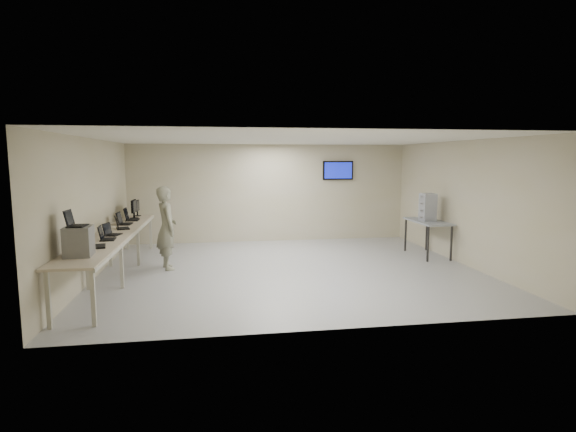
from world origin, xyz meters
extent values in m
cube|color=#9D9D9D|center=(0.00, 0.00, 0.00)|extent=(8.00, 7.00, 0.01)
cube|color=beige|center=(0.00, 0.00, 2.80)|extent=(8.00, 7.00, 0.01)
cube|color=#BFB69F|center=(0.00, 3.50, 1.40)|extent=(8.00, 0.01, 2.80)
cube|color=#BFB69F|center=(0.00, -3.50, 1.40)|extent=(8.00, 0.01, 2.80)
cube|color=#BFB69F|center=(-4.00, 0.00, 1.40)|extent=(0.01, 7.00, 2.80)
cube|color=#BFB69F|center=(4.00, 0.00, 1.40)|extent=(0.01, 7.00, 2.80)
cube|color=#282728|center=(2.00, 3.48, 2.05)|extent=(0.15, 0.04, 0.15)
cube|color=black|center=(2.00, 3.44, 2.05)|extent=(0.90, 0.06, 0.55)
cube|color=#0E18A0|center=(2.00, 3.40, 2.05)|extent=(0.82, 0.01, 0.47)
cube|color=#C2AF90|center=(-3.60, 0.00, 0.88)|extent=(0.75, 6.00, 0.04)
cube|color=#B4B19E|center=(-3.23, 0.00, 0.85)|extent=(0.02, 6.00, 0.06)
cube|color=#B4B19E|center=(-3.90, -2.85, 0.43)|extent=(0.06, 0.06, 0.86)
cube|color=#B4B19E|center=(-3.30, -2.85, 0.43)|extent=(0.06, 0.06, 0.86)
cube|color=#B4B19E|center=(-3.90, -0.90, 0.43)|extent=(0.06, 0.06, 0.86)
cube|color=#B4B19E|center=(-3.30, -0.90, 0.43)|extent=(0.06, 0.06, 0.86)
cube|color=#B4B19E|center=(-3.90, 0.90, 0.43)|extent=(0.06, 0.06, 0.86)
cube|color=#B4B19E|center=(-3.30, 0.90, 0.43)|extent=(0.06, 0.06, 0.86)
cube|color=#B4B19E|center=(-3.90, 2.85, 0.43)|extent=(0.06, 0.06, 0.86)
cube|color=#B4B19E|center=(-3.30, 2.85, 0.43)|extent=(0.06, 0.06, 0.86)
cube|color=slate|center=(-3.65, -2.17, 1.13)|extent=(0.41, 0.46, 0.46)
cube|color=black|center=(-3.65, -2.17, 1.37)|extent=(0.26, 0.34, 0.02)
cube|color=black|center=(-3.77, -2.17, 1.50)|extent=(0.08, 0.32, 0.24)
cube|color=black|center=(-3.76, -2.17, 1.50)|extent=(0.06, 0.28, 0.20)
cube|color=black|center=(-3.57, -1.48, 0.91)|extent=(0.36, 0.44, 0.02)
cube|color=black|center=(-3.71, -1.48, 1.07)|extent=(0.15, 0.38, 0.28)
cube|color=black|center=(-3.70, -1.48, 1.07)|extent=(0.12, 0.33, 0.23)
cube|color=black|center=(-3.54, -0.79, 0.91)|extent=(0.27, 0.36, 0.02)
cube|color=black|center=(-3.66, -0.79, 1.04)|extent=(0.09, 0.33, 0.24)
cube|color=black|center=(-3.65, -0.79, 1.04)|extent=(0.07, 0.29, 0.20)
cube|color=black|center=(-3.55, -0.28, 0.91)|extent=(0.30, 0.36, 0.02)
cube|color=black|center=(-3.67, -0.28, 1.03)|extent=(0.13, 0.31, 0.23)
cube|color=black|center=(-3.65, -0.28, 1.03)|extent=(0.11, 0.27, 0.19)
cube|color=black|center=(-3.53, 0.53, 0.91)|extent=(0.34, 0.40, 0.02)
cube|color=black|center=(-3.66, 0.53, 1.05)|extent=(0.16, 0.33, 0.25)
cube|color=black|center=(-3.64, 0.53, 1.05)|extent=(0.13, 0.29, 0.21)
cube|color=black|center=(-3.61, 1.21, 0.91)|extent=(0.28, 0.38, 0.02)
cube|color=black|center=(-3.74, 1.21, 1.05)|extent=(0.09, 0.35, 0.26)
cube|color=black|center=(-3.72, 1.21, 1.05)|extent=(0.07, 0.31, 0.22)
cube|color=black|center=(-3.57, 1.87, 0.91)|extent=(0.30, 0.40, 0.02)
cube|color=black|center=(-3.71, 1.87, 1.07)|extent=(0.09, 0.38, 0.28)
cube|color=black|center=(-3.70, 1.87, 1.07)|extent=(0.06, 0.33, 0.24)
cylinder|color=black|center=(-3.60, 2.27, 0.91)|extent=(0.21, 0.21, 0.02)
cube|color=black|center=(-3.60, 2.27, 1.00)|extent=(0.04, 0.03, 0.17)
cube|color=black|center=(-3.60, 2.27, 1.21)|extent=(0.05, 0.47, 0.32)
cube|color=black|center=(-3.57, 2.27, 1.21)|extent=(0.00, 0.43, 0.27)
cylinder|color=black|center=(-3.60, 2.75, 0.91)|extent=(0.19, 0.19, 0.01)
cube|color=black|center=(-3.60, 2.75, 0.99)|extent=(0.04, 0.03, 0.15)
cube|color=black|center=(-3.60, 2.75, 1.17)|extent=(0.05, 0.42, 0.28)
cube|color=black|center=(-3.57, 2.75, 1.17)|extent=(0.00, 0.38, 0.24)
imported|color=slate|center=(-2.62, 0.50, 0.90)|extent=(0.62, 0.76, 1.81)
cube|color=gray|center=(3.60, 0.86, 0.86)|extent=(0.68, 1.47, 0.04)
cube|color=#282728|center=(3.31, 0.23, 0.42)|extent=(0.04, 0.04, 0.84)
cube|color=#282728|center=(3.31, 1.50, 0.42)|extent=(0.04, 0.04, 0.84)
cube|color=#282728|center=(3.89, 0.23, 0.42)|extent=(0.04, 0.04, 0.84)
cube|color=#282728|center=(3.89, 1.50, 0.42)|extent=(0.04, 0.04, 0.84)
cube|color=#A2A6B2|center=(3.58, 0.86, 0.96)|extent=(0.32, 0.35, 0.17)
cube|color=#A2A6B2|center=(3.58, 0.86, 1.13)|extent=(0.32, 0.35, 0.17)
cube|color=#A2A6B2|center=(3.58, 0.86, 1.30)|extent=(0.32, 0.35, 0.17)
cube|color=#A2A6B2|center=(3.58, 0.86, 1.47)|extent=(0.32, 0.35, 0.17)
camera|label=1|loc=(-1.52, -9.40, 2.40)|focal=28.00mm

